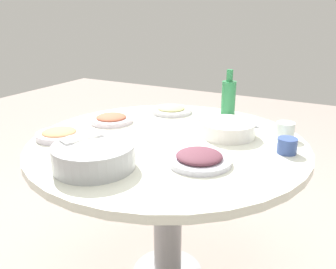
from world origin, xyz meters
TOP-DOWN VIEW (x-y plane):
  - round_dining_table at (0.00, 0.00)m, footprint 1.19×1.19m
  - rice_bowl at (0.37, -0.10)m, footprint 0.29×0.29m
  - soup_bowl at (-0.17, 0.21)m, footprint 0.24×0.26m
  - dish_tofu_braise at (-0.09, -0.37)m, footprint 0.21×0.21m
  - dish_noodles at (-0.39, -0.19)m, footprint 0.22×0.22m
  - dish_eggplant at (0.16, 0.22)m, footprint 0.24×0.24m
  - dish_shrimp at (0.20, -0.43)m, footprint 0.20×0.20m
  - green_bottle at (-0.51, 0.09)m, footprint 0.08×0.08m
  - tea_cup_near at (-0.26, 0.44)m, footprint 0.08×0.08m
  - tea_cup_far at (-0.09, 0.48)m, footprint 0.08×0.08m

SIDE VIEW (x-z plane):
  - round_dining_table at x=0.00m, z-range 0.24..0.96m
  - dish_noodles at x=-0.39m, z-range 0.72..0.76m
  - dish_tofu_braise at x=-0.09m, z-range 0.72..0.76m
  - dish_shrimp at x=0.20m, z-range 0.72..0.76m
  - dish_eggplant at x=0.16m, z-range 0.72..0.77m
  - tea_cup_far at x=-0.09m, z-range 0.72..0.78m
  - soup_bowl at x=-0.17m, z-range 0.72..0.79m
  - tea_cup_near at x=-0.26m, z-range 0.72..0.80m
  - rice_bowl at x=0.37m, z-range 0.72..0.81m
  - green_bottle at x=-0.51m, z-range 0.70..0.94m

